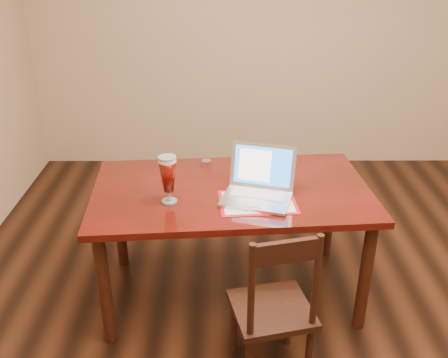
{
  "coord_description": "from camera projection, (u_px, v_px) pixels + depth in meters",
  "views": [
    {
      "loc": [
        -0.53,
        -2.03,
        2.03
      ],
      "look_at": [
        -0.52,
        0.42,
        0.82
      ],
      "focal_mm": 40.0,
      "sensor_mm": 36.0,
      "label": 1
    }
  ],
  "objects": [
    {
      "name": "ground",
      "position": [
        319.0,
        348.0,
        2.72
      ],
      "size": [
        5.0,
        5.0,
        0.0
      ],
      "primitive_type": "plane",
      "color": "black",
      "rests_on": "ground"
    },
    {
      "name": "room_shell",
      "position": [
        357.0,
        10.0,
        1.94
      ],
      "size": [
        4.51,
        5.01,
        2.71
      ],
      "color": "tan",
      "rests_on": "ground"
    },
    {
      "name": "dining_chair",
      "position": [
        274.0,
        309.0,
        2.39
      ],
      "size": [
        0.44,
        0.43,
        0.88
      ],
      "rotation": [
        0.0,
        0.0,
        0.23
      ],
      "color": "black",
      "rests_on": "ground"
    },
    {
      "name": "dining_table",
      "position": [
        231.0,
        201.0,
        2.85
      ],
      "size": [
        1.63,
        1.0,
        1.0
      ],
      "rotation": [
        0.0,
        0.0,
        0.08
      ],
      "color": "#550C0B",
      "rests_on": "ground"
    }
  ]
}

